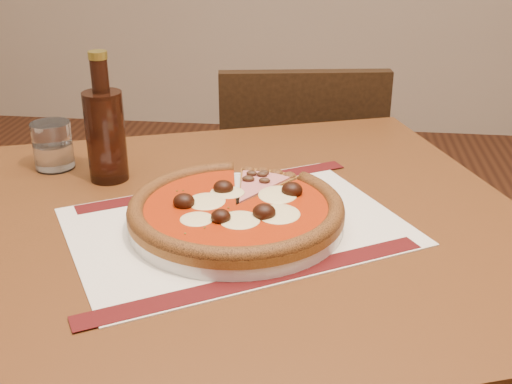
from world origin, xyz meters
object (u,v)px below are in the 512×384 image
water_glass (53,146)px  bottle (105,131)px  chair_far (297,197)px  plate (236,220)px  table (254,276)px  pizza (236,207)px

water_glass → bottle: bottle is taller
chair_far → bottle: bearing=54.4°
plate → water_glass: 0.39m
table → bottle: 0.33m
pizza → water_glass: 0.39m
plate → pizza: size_ratio=0.99×
pizza → bottle: bearing=148.0°
chair_far → plate: chair_far is taller
plate → pizza: pizza is taller
table → water_glass: water_glass is taller
water_glass → pizza: bearing=-27.9°
pizza → table: bearing=60.6°
table → bottle: size_ratio=4.84×
pizza → bottle: 0.28m
table → bottle: (-0.26, 0.11, 0.18)m
water_glass → bottle: (0.11, -0.04, 0.04)m
bottle → chair_far: bearing=63.8°
pizza → plate: bearing=78.8°
table → chair_far: chair_far is taller
plate → chair_far: bearing=86.3°
chair_far → pizza: (-0.05, -0.72, 0.31)m
plate → bottle: (-0.24, 0.15, 0.07)m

